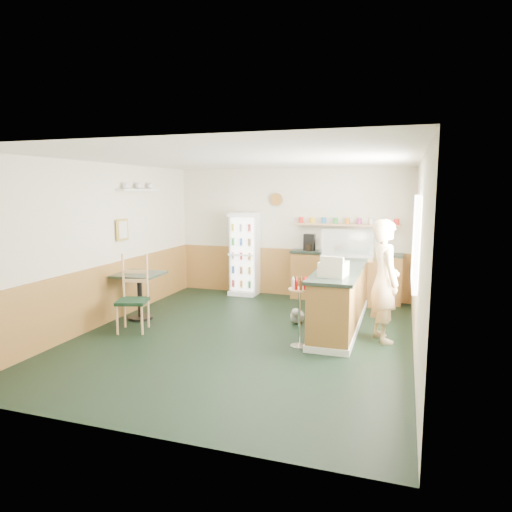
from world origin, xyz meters
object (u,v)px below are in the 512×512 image
at_px(display_case, 348,245).
at_px(drinks_fridge, 245,254).
at_px(cash_register, 334,269).
at_px(cafe_chair, 136,291).
at_px(shopkeeper, 384,281).
at_px(cafe_table, 140,287).
at_px(condiment_stand, 299,301).

bearing_deg(display_case, drinks_fridge, 158.38).
distance_m(drinks_fridge, cash_register, 3.49).
bearing_deg(cafe_chair, display_case, 15.64).
height_order(shopkeeper, cafe_table, shopkeeper).
relative_size(cash_register, shopkeeper, 0.21).
bearing_deg(shopkeeper, drinks_fridge, 28.25).
distance_m(drinks_fridge, display_case, 2.50).
xyz_separation_m(cash_register, cafe_table, (-3.40, 0.23, -0.54)).
xyz_separation_m(display_case, cafe_chair, (-3.13, -2.02, -0.63)).
height_order(cash_register, shopkeeper, shopkeeper).
relative_size(cafe_table, cafe_chair, 0.66).
bearing_deg(cafe_chair, drinks_fridge, 57.00).
relative_size(drinks_fridge, condiment_stand, 1.77).
height_order(cash_register, cafe_chair, cafe_chair).
relative_size(drinks_fridge, shopkeeper, 0.96).
relative_size(drinks_fridge, cafe_table, 2.17).
xyz_separation_m(cafe_table, cafe_chair, (0.27, -0.54, 0.07)).
xyz_separation_m(shopkeeper, condiment_stand, (-1.13, -0.67, -0.24)).
relative_size(condiment_stand, cafe_chair, 0.82).
relative_size(display_case, condiment_stand, 0.93).
bearing_deg(cafe_table, display_case, 23.42).
height_order(drinks_fridge, cash_register, drinks_fridge).
bearing_deg(cafe_table, drinks_fridge, 65.16).
height_order(cash_register, condiment_stand, cash_register).
xyz_separation_m(display_case, cash_register, (0.00, -1.71, -0.16)).
distance_m(shopkeeper, condiment_stand, 1.33).
bearing_deg(shopkeeper, cash_register, 92.62).
relative_size(shopkeeper, cafe_table, 2.25).
bearing_deg(cafe_table, shopkeeper, 1.82).
bearing_deg(drinks_fridge, cafe_table, -114.84).
bearing_deg(cash_register, shopkeeper, 34.86).
bearing_deg(shopkeeper, condiment_stand, 95.79).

